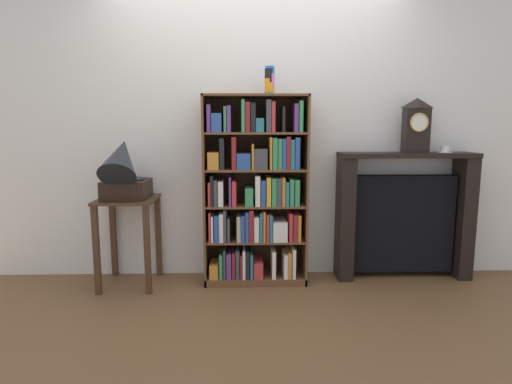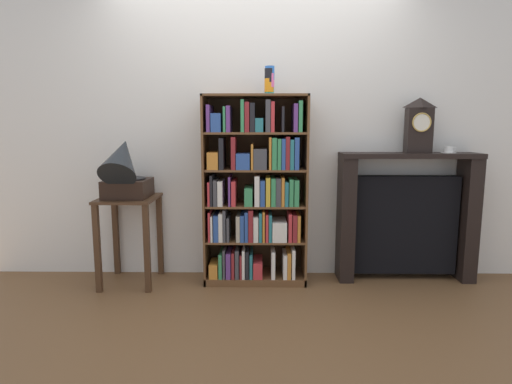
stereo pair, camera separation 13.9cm
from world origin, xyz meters
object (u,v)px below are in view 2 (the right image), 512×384
object	(u,v)px
side_table_left	(130,221)
mantel_clock	(419,125)
bookshelf	(255,197)
cup_stack	(269,81)
gramophone	(124,170)
teacup_with_saucer	(449,150)
fireplace_mantel	(405,218)

from	to	relation	value
side_table_left	mantel_clock	size ratio (longest dim) A/B	1.62
bookshelf	cup_stack	size ratio (longest dim) A/B	6.99
side_table_left	mantel_clock	bearing A→B (deg)	2.55
cup_stack	mantel_clock	xyz separation A→B (m)	(1.23, 0.06, -0.35)
gramophone	teacup_with_saucer	bearing A→B (deg)	4.03
bookshelf	side_table_left	world-z (taller)	bookshelf
cup_stack	fireplace_mantel	bearing A→B (deg)	4.17
cup_stack	gramophone	distance (m)	1.36
gramophone	mantel_clock	distance (m)	2.43
cup_stack	teacup_with_saucer	world-z (taller)	cup_stack
bookshelf	mantel_clock	size ratio (longest dim) A/B	3.46
side_table_left	cup_stack	bearing A→B (deg)	2.34
cup_stack	gramophone	xyz separation A→B (m)	(-1.16, -0.13, -0.70)
gramophone	fireplace_mantel	size ratio (longest dim) A/B	0.49
bookshelf	side_table_left	distance (m)	1.07
cup_stack	fireplace_mantel	size ratio (longest dim) A/B	0.19
side_table_left	gramophone	world-z (taller)	gramophone
cup_stack	side_table_left	size ratio (longest dim) A/B	0.30
gramophone	teacup_with_saucer	distance (m)	2.66
cup_stack	fireplace_mantel	world-z (taller)	cup_stack
gramophone	teacup_with_saucer	size ratio (longest dim) A/B	4.59
teacup_with_saucer	gramophone	bearing A→B (deg)	-175.97
cup_stack	gramophone	bearing A→B (deg)	-173.85
cup_stack	fireplace_mantel	xyz separation A→B (m)	(1.17, 0.09, -1.14)
cup_stack	fireplace_mantel	distance (m)	1.64
side_table_left	teacup_with_saucer	size ratio (longest dim) A/B	5.93
bookshelf	mantel_clock	world-z (taller)	bookshelf
bookshelf	gramophone	world-z (taller)	bookshelf
bookshelf	fireplace_mantel	world-z (taller)	bookshelf
bookshelf	gramophone	size ratio (longest dim) A/B	2.75
cup_stack	mantel_clock	distance (m)	1.29
teacup_with_saucer	bookshelf	bearing A→B (deg)	-178.14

